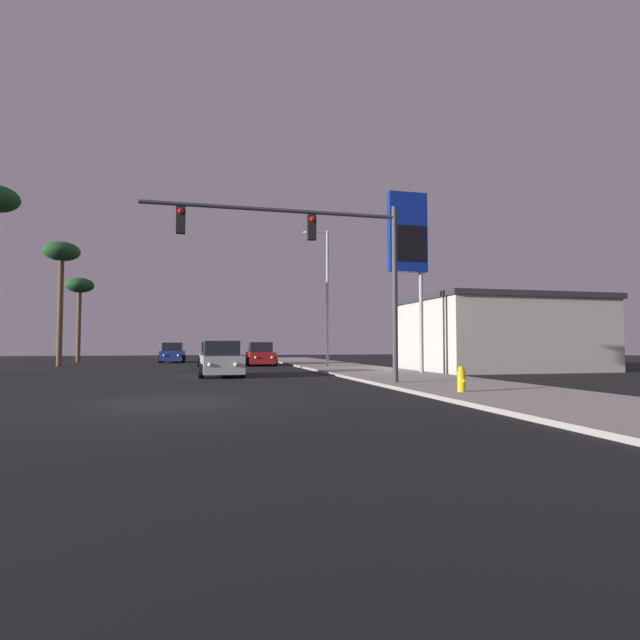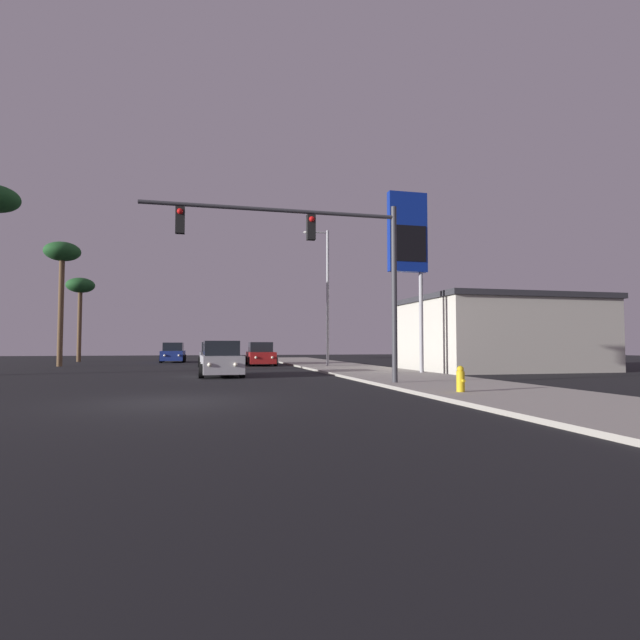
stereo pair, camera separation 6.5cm
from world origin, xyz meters
name	(u,v)px [view 1 (the left image)]	position (x,y,z in m)	size (l,w,h in m)	color
ground_plane	(171,402)	(0.00, 0.00, 0.00)	(120.00, 120.00, 0.00)	black
sidewalk_right	(380,373)	(9.50, 10.00, 0.06)	(5.00, 60.00, 0.12)	#9E998E
building_gas_station	(499,334)	(18.00, 12.71, 2.16)	(10.30, 8.30, 4.30)	beige
car_silver	(221,360)	(1.67, 10.58, 0.76)	(2.04, 4.34, 1.68)	#B7B7BC
car_red	(260,355)	(4.91, 22.41, 0.76)	(2.04, 4.32, 1.68)	maroon
car_grey	(213,355)	(1.57, 22.49, 0.76)	(2.04, 4.33, 1.68)	slate
car_blue	(173,353)	(-1.60, 30.70, 0.76)	(2.04, 4.33, 1.68)	navy
traffic_light_mast	(323,252)	(4.96, 3.49, 4.82)	(9.09, 0.36, 6.50)	#38383D
street_lamp	(326,290)	(8.74, 18.27, 5.12)	(1.74, 0.24, 9.00)	#99999E
gas_station_sign	(408,242)	(10.73, 9.32, 6.62)	(2.00, 0.42, 9.00)	#99999E
fire_hydrant	(461,379)	(8.17, -0.37, 0.49)	(0.24, 0.34, 0.76)	gold
palm_tree_far	(80,289)	(-9.78, 34.00, 6.42)	(2.40, 2.40, 7.43)	brown
palm_tree_mid	(62,258)	(-8.78, 24.00, 7.51)	(2.40, 2.40, 8.66)	brown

